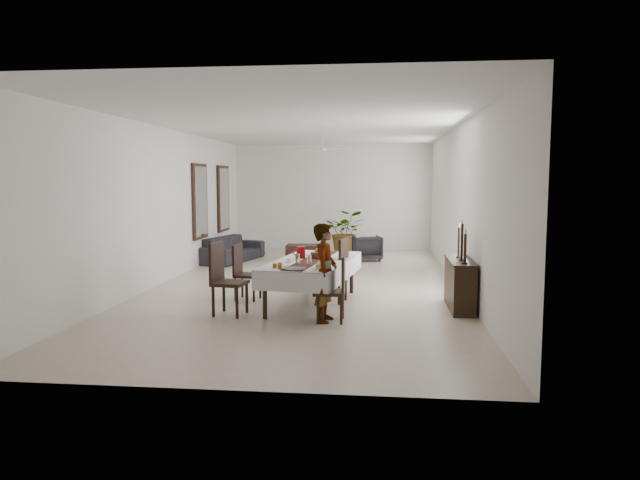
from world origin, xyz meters
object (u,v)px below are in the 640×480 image
Objects in this scene: woman at (325,273)px; sofa at (232,249)px; dining_table_top at (313,262)px; red_pitcher at (301,252)px; sideboard_body at (460,285)px.

sofa is (-3.06, 6.17, -0.42)m from woman.
sofa is at bearing 126.72° from dining_table_top.
red_pitcher is (-0.23, 0.19, 0.14)m from dining_table_top.
woman is (0.55, -1.32, -0.13)m from red_pitcher.
dining_table_top is at bearing 21.99° from woman.
woman reaches higher than sideboard_body.
woman reaches higher than red_pitcher.
red_pitcher is at bearing 174.74° from sideboard_body.
sideboard_body is at bearing -5.26° from red_pitcher.
red_pitcher is 0.09× the size of sofa.
sideboard_body is at bearing -57.21° from woman.
red_pitcher is 0.14× the size of woman.
dining_table_top is 12.00× the size of red_pitcher.
sideboard_body reaches higher than dining_table_top.
dining_table_top is 1.17m from woman.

